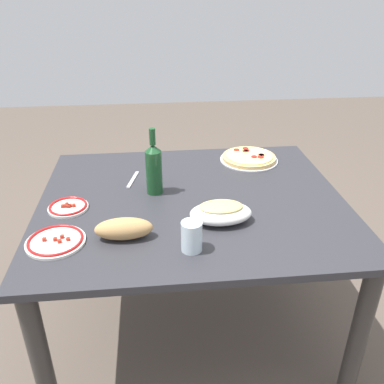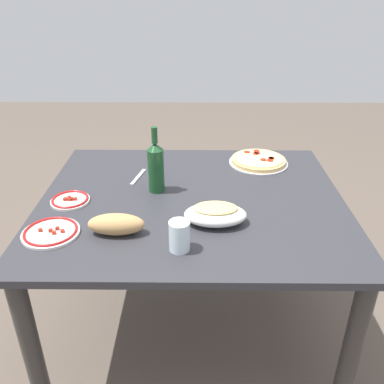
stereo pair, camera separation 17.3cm
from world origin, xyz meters
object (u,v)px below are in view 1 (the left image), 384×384
at_px(pepperoni_pizza, 249,158).
at_px(side_plate_near, 68,207).
at_px(side_plate_far, 56,241).
at_px(dining_table, 192,218).
at_px(bread_loaf, 124,229).
at_px(water_glass, 192,236).
at_px(baked_pasta_dish, 221,212).
at_px(wine_bottle, 154,168).

distance_m(pepperoni_pizza, side_plate_near, 0.94).
bearing_deg(side_plate_far, pepperoni_pizza, 37.43).
bearing_deg(dining_table, bread_loaf, -135.21).
height_order(water_glass, bread_loaf, water_glass).
height_order(baked_pasta_dish, side_plate_far, baked_pasta_dish).
relative_size(dining_table, side_plate_far, 6.12).
height_order(dining_table, side_plate_far, side_plate_far).
bearing_deg(side_plate_far, wine_bottle, 44.19).
bearing_deg(wine_bottle, baked_pasta_dish, -47.10).
bearing_deg(wine_bottle, pepperoni_pizza, 31.51).
relative_size(water_glass, side_plate_far, 0.52).
xyz_separation_m(pepperoni_pizza, side_plate_far, (-0.85, -0.65, -0.01)).
xyz_separation_m(side_plate_near, bread_loaf, (0.24, -0.24, 0.03)).
xyz_separation_m(wine_bottle, bread_loaf, (-0.12, -0.34, -0.08)).
relative_size(dining_table, side_plate_near, 7.95).
bearing_deg(wine_bottle, dining_table, -24.58).
height_order(wine_bottle, side_plate_far, wine_bottle).
bearing_deg(water_glass, bread_loaf, 157.77).
xyz_separation_m(water_glass, side_plate_near, (-0.47, 0.33, -0.05)).
distance_m(baked_pasta_dish, water_glass, 0.22).
relative_size(baked_pasta_dish, water_glass, 2.18).
bearing_deg(pepperoni_pizza, side_plate_far, -142.57).
bearing_deg(baked_pasta_dish, side_plate_near, 165.33).
height_order(side_plate_near, side_plate_far, same).
xyz_separation_m(baked_pasta_dish, side_plate_far, (-0.61, -0.08, -0.03)).
height_order(pepperoni_pizza, water_glass, water_glass).
distance_m(pepperoni_pizza, water_glass, 0.83).
bearing_deg(water_glass, dining_table, 83.84).
height_order(dining_table, water_glass, water_glass).
xyz_separation_m(dining_table, baked_pasta_dish, (0.09, -0.19, 0.14)).
xyz_separation_m(pepperoni_pizza, baked_pasta_dish, (-0.24, -0.56, 0.03)).
bearing_deg(pepperoni_pizza, side_plate_near, -154.20).
height_order(baked_pasta_dish, water_glass, water_glass).
bearing_deg(pepperoni_pizza, dining_table, -131.88).
bearing_deg(water_glass, side_plate_near, 144.91).
bearing_deg(wine_bottle, bread_loaf, -108.95).
bearing_deg(pepperoni_pizza, water_glass, -116.75).
bearing_deg(dining_table, pepperoni_pizza, 48.12).
bearing_deg(side_plate_near, pepperoni_pizza, 25.80).
relative_size(side_plate_near, bread_loaf, 0.78).
distance_m(dining_table, side_plate_near, 0.52).
height_order(baked_pasta_dish, side_plate_near, baked_pasta_dish).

